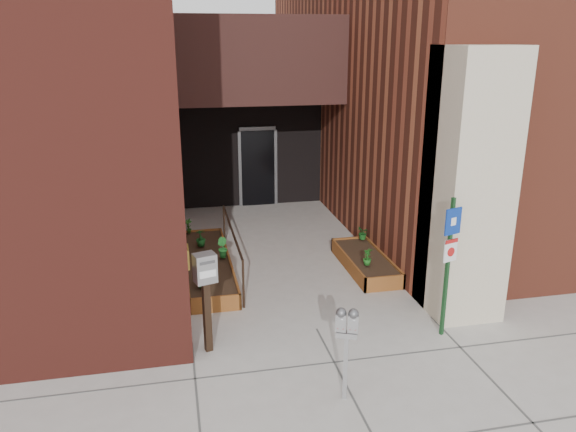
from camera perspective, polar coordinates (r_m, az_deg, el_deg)
ground at (r=9.27m, az=2.93°, el=-11.39°), size 80.00×80.00×0.00m
architecture at (r=14.85m, az=-4.67°, el=19.47°), size 20.00×14.60×10.00m
planter_left at (r=11.41m, az=-8.15°, el=-5.03°), size 0.90×3.60×0.30m
planter_right at (r=11.55m, az=7.86°, el=-4.72°), size 0.80×2.20×0.30m
handrail at (r=11.18m, az=-5.71°, el=-2.05°), size 0.04×3.34×0.90m
parking_meter at (r=7.22m, az=5.99°, el=-11.40°), size 0.30×0.20×1.30m
sign_post at (r=8.85m, az=16.08°, el=-3.64°), size 0.30×0.12×2.26m
payment_dropbox at (r=8.27m, az=-8.38°, el=-6.64°), size 0.36×0.31×1.56m
shrub_left_a at (r=10.04m, az=-8.64°, el=-6.09°), size 0.39×0.39×0.38m
shrub_left_b at (r=11.29m, az=-6.71°, el=-3.21°), size 0.30×0.30×0.40m
shrub_left_c at (r=11.95m, az=-8.86°, el=-2.19°), size 0.23×0.23×0.37m
shrub_left_d at (r=12.78m, az=-10.07°, el=-1.01°), size 0.25×0.25×0.34m
shrub_right_a at (r=10.96m, az=8.05°, el=-4.22°), size 0.23×0.23×0.29m
shrub_right_b at (r=10.99m, az=8.14°, el=-4.02°), size 0.19×0.19×0.35m
shrub_right_c at (r=12.31m, az=7.63°, el=-1.73°), size 0.27×0.27×0.29m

